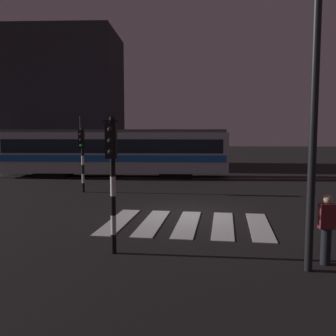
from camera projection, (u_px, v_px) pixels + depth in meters
ground_plane at (187, 214)px, 14.99m from camera, size 120.00×120.00×0.00m
rail_near at (186, 178)px, 25.77m from camera, size 80.00×0.12×0.03m
rail_far at (185, 176)px, 27.20m from camera, size 80.00×0.12×0.03m
crosswalk_zebra at (187, 224)px, 13.37m from camera, size 5.94×4.45×0.02m
traffic_light_kerb_mid_left at (112, 165)px, 9.91m from camera, size 0.36×0.42×3.56m
traffic_light_corner_far_left at (82, 150)px, 19.89m from camera, size 0.36×0.42×3.32m
street_lamp_near_kerb at (319, 81)px, 8.28m from camera, size 0.44×1.21×6.69m
tram at (114, 151)px, 26.51m from camera, size 15.48×2.58×4.15m
pedestrian_waiting_at_kerb at (326, 229)px, 9.31m from camera, size 0.36×0.24×1.71m
building_backdrop at (26, 100)px, 34.82m from camera, size 16.50×8.00×11.63m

